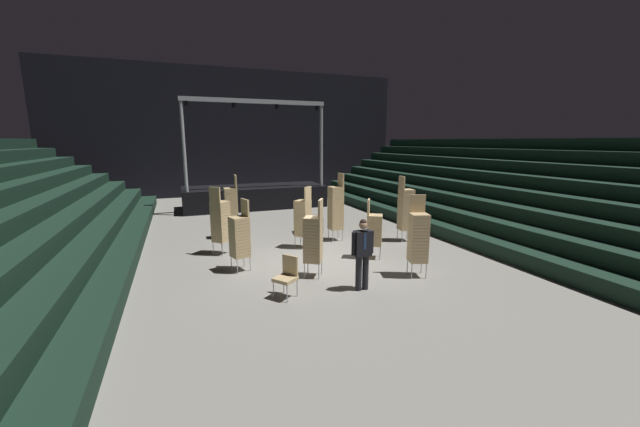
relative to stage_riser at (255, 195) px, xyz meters
The scene contains 16 objects.
ground_plane 9.86m from the stage_riser, 90.00° to the right, with size 22.00×30.00×0.10m, color gray.
arena_end_wall 6.15m from the stage_riser, 90.00° to the left, with size 22.00×0.30×8.00m, color black.
bleacher_bank_right 11.98m from the stage_riser, 47.85° to the right, with size 6.00×24.00×3.60m.
stage_riser is the anchor object (origin of this frame).
man_with_tie 12.04m from the stage_riser, 89.20° to the right, with size 0.57×0.24×1.72m.
chair_stack_front_left 9.40m from the stage_riser, 67.26° to the right, with size 0.50×0.50×2.31m.
chair_stack_front_right 10.80m from the stage_riser, 93.18° to the right, with size 0.61×0.61×2.05m.
chair_stack_mid_left 8.34m from the stage_riser, 108.32° to the right, with size 0.62×0.62×2.14m.
chair_stack_mid_right 10.12m from the stage_riser, 80.70° to the right, with size 0.61×0.61×1.79m.
chair_stack_mid_centre 7.85m from the stage_riser, 79.91° to the right, with size 0.45×0.45×2.39m.
chair_stack_rear_left 8.16m from the stage_riser, 90.04° to the right, with size 0.62×0.62×2.05m.
chair_stack_rear_right 6.43m from the stage_riser, 108.49° to the right, with size 0.45×0.45×2.31m.
chair_stack_rear_centre 11.90m from the stage_riser, 80.66° to the right, with size 0.55×0.55×2.14m.
chair_stack_aisle_left 9.93m from the stage_riser, 103.42° to the right, with size 0.55×0.55×1.96m.
equipment_road_case 6.43m from the stage_riser, 81.94° to the right, with size 0.90×0.60×0.63m, color black.
loose_chair_near_man 11.87m from the stage_riser, 97.74° to the right, with size 0.62×0.62×0.95m.
Camera 1 is at (-3.73, -9.48, 3.49)m, focal length 20.50 mm.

